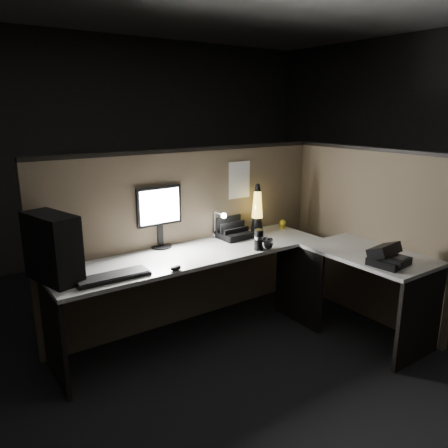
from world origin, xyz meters
TOP-DOWN VIEW (x-y plane):
  - floor at (0.00, 0.00)m, footprint 6.00×6.00m
  - room_shell at (0.00, 0.00)m, footprint 6.00×6.00m
  - partition_back at (0.00, 0.93)m, footprint 2.66×0.06m
  - partition_right at (1.33, 0.10)m, footprint 0.06×1.66m
  - desk at (0.18, 0.25)m, footprint 2.60×1.60m
  - pc_tower at (-1.22, 0.64)m, footprint 0.30×0.47m
  - monitor at (-0.31, 0.89)m, footprint 0.40×0.17m
  - keyboard at (-0.90, 0.45)m, footprint 0.51×0.17m
  - mouse at (-0.47, 0.34)m, footprint 0.11×0.09m
  - clip_lamp at (0.23, 0.81)m, footprint 0.05×0.19m
  - organizer at (0.35, 0.77)m, footprint 0.28×0.25m
  - lava_lamp at (0.63, 0.77)m, footprint 0.12×0.12m
  - travel_mug at (0.31, 0.36)m, footprint 0.08×0.08m
  - steel_mug at (0.37, 0.34)m, footprint 0.13×0.13m
  - figurine at (0.92, 0.75)m, footprint 0.06×0.06m
  - pinned_paper at (0.51, 0.90)m, footprint 0.23×0.00m
  - desk_phone at (0.87, -0.44)m, footprint 0.29×0.30m

SIDE VIEW (x-z plane):
  - floor at x=0.00m, z-range 0.00..0.00m
  - desk at x=0.18m, z-range 0.22..0.95m
  - keyboard at x=-0.90m, z-range 0.73..0.75m
  - mouse at x=-0.47m, z-range 0.73..0.77m
  - partition_back at x=0.00m, z-range 0.00..1.50m
  - partition_right at x=1.33m, z-range 0.00..1.50m
  - steel_mug at x=0.37m, z-range 0.73..0.82m
  - organizer at x=0.35m, z-range 0.67..0.88m
  - figurine at x=0.92m, z-range 0.75..0.82m
  - desk_phone at x=0.87m, z-range 0.71..0.87m
  - travel_mug at x=0.31m, z-range 0.73..0.90m
  - clip_lamp at x=0.23m, z-range 0.75..1.00m
  - lava_lamp at x=0.63m, z-range 0.69..1.15m
  - pc_tower at x=-1.22m, z-range 0.73..1.19m
  - monitor at x=-0.31m, z-range 0.78..1.29m
  - pinned_paper at x=0.51m, z-range 1.05..1.39m
  - room_shell at x=0.00m, z-range -1.38..4.62m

